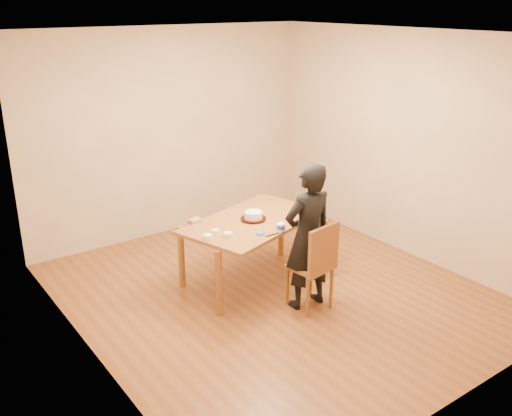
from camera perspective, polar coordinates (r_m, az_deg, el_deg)
room_shell at (r=6.00m, az=-0.07°, el=4.23°), size 4.00×4.50×2.70m
dining_table at (r=6.19m, az=-0.27°, el=-1.35°), size 1.74×1.32×0.04m
dining_chair at (r=5.83m, az=5.41°, el=-5.85°), size 0.42×0.42×0.04m
cake_plate at (r=6.18m, az=-0.27°, el=-1.09°), size 0.28×0.28×0.02m
cake at (r=6.16m, az=-0.27°, el=-0.73°), size 0.20×0.20×0.06m
frosting_dome at (r=6.14m, az=-0.27°, el=-0.34°), size 0.19×0.19×0.03m
frosting_tub at (r=5.90m, az=2.50°, el=-1.88°), size 0.08×0.08×0.08m
frosting_lid at (r=5.81m, az=0.45°, el=-2.57°), size 0.10×0.10×0.01m
frosting_dollop at (r=5.81m, az=0.45°, el=-2.45°), size 0.04×0.04×0.02m
ramekin_green at (r=5.75m, az=-2.83°, el=-2.68°), size 0.09×0.09×0.04m
ramekin_yellow at (r=5.84m, az=-4.06°, el=-2.35°), size 0.08×0.08×0.04m
ramekin_multi at (r=5.71m, az=-4.81°, el=-2.88°), size 0.09×0.09×0.04m
candy_box_pink at (r=6.14m, az=-6.11°, el=-1.34°), size 0.15×0.09×0.02m
candy_box_green at (r=6.13m, az=-6.18°, el=-1.15°), size 0.14×0.10×0.02m
spatula at (r=5.78m, az=1.63°, el=-2.70°), size 0.16×0.02×0.01m
person at (r=5.73m, az=5.22°, el=-2.85°), size 0.58×0.40×1.53m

